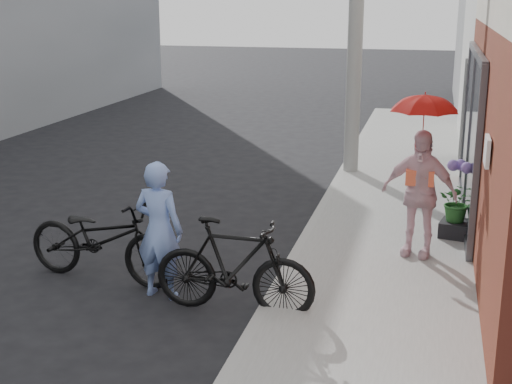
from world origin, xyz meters
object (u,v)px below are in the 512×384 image
at_px(bike_right, 234,267).
at_px(bike_left, 102,239).
at_px(officer, 159,230).
at_px(kimono_woman, 419,193).
at_px(planter, 456,229).

bearing_deg(bike_right, bike_left, 75.62).
bearing_deg(officer, bike_left, -9.97).
relative_size(officer, bike_right, 0.89).
relative_size(bike_right, kimono_woman, 1.09).
xyz_separation_m(bike_right, planter, (2.40, 2.91, -0.31)).
bearing_deg(kimono_woman, officer, -133.78).
distance_m(officer, bike_left, 0.94).
relative_size(bike_left, bike_right, 1.13).
relative_size(officer, planter, 3.88).
bearing_deg(bike_right, planter, -38.18).
distance_m(bike_left, planter, 4.86).
bearing_deg(planter, officer, -141.42).
xyz_separation_m(bike_left, bike_right, (1.82, -0.51, 0.01)).
bearing_deg(kimono_woman, bike_right, -118.87).
bearing_deg(officer, planter, -133.89).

